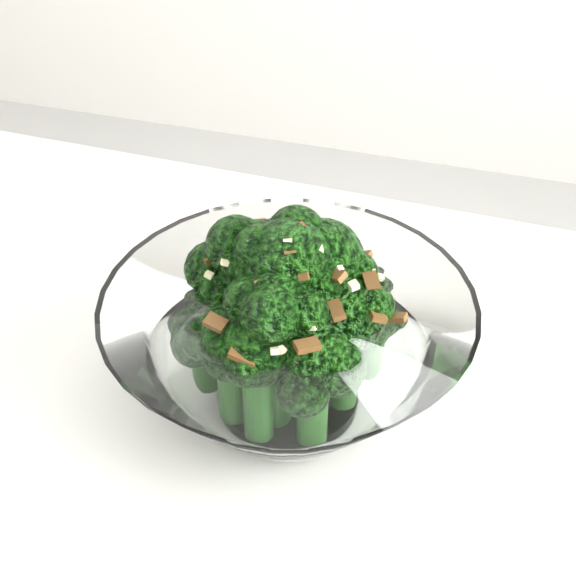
# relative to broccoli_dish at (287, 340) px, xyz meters

# --- Properties ---
(broccoli_dish) EXTENTS (0.22, 0.22, 0.14)m
(broccoli_dish) POSITION_rel_broccoli_dish_xyz_m (0.00, 0.00, 0.00)
(broccoli_dish) COLOR white
(broccoli_dish) RESTS_ON table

